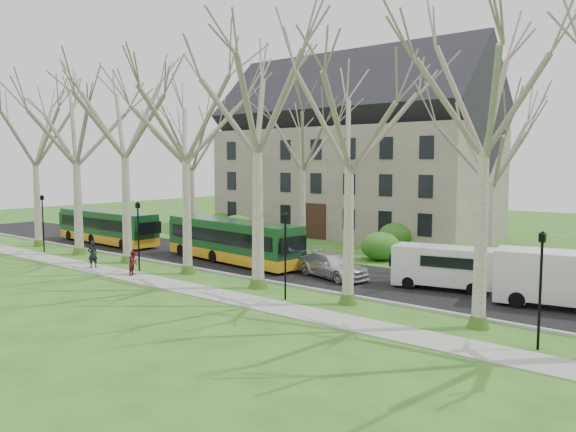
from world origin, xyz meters
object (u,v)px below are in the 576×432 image
object	(u,v)px
bus_lead	(107,227)
pedestrian_b	(134,263)
van_b	(565,280)
pedestrian_a	(93,254)
van_a	(443,268)
bus_follow	(232,240)
sedan	(333,265)

from	to	relation	value
bus_lead	pedestrian_b	bearing A→B (deg)	-25.69
van_b	pedestrian_a	world-z (taller)	van_b
van_a	pedestrian_b	bearing A→B (deg)	-165.28
pedestrian_a	pedestrian_b	world-z (taller)	pedestrian_a
van_b	van_a	bearing A→B (deg)	167.47
bus_follow	pedestrian_b	size ratio (longest dim) A/B	7.96
sedan	van_a	size ratio (longest dim) A/B	0.96
pedestrian_a	bus_lead	bearing A→B (deg)	-121.44
bus_follow	van_b	distance (m)	20.79
bus_lead	pedestrian_a	size ratio (longest dim) A/B	6.36
bus_follow	pedestrian_a	xyz separation A→B (m)	(-5.45, -7.24, -0.59)
van_a	van_b	bearing A→B (deg)	-15.00
bus_lead	bus_follow	distance (m)	14.37
pedestrian_a	pedestrian_b	size ratio (longest dim) A/B	1.20
van_b	pedestrian_a	size ratio (longest dim) A/B	3.41
van_b	sedan	bearing A→B (deg)	174.73
sedan	pedestrian_b	xyz separation A→B (m)	(-9.78, -6.98, 0.01)
bus_lead	sedan	distance (m)	22.73
bus_follow	pedestrian_a	distance (m)	9.08
sedan	pedestrian_a	world-z (taller)	pedestrian_a
bus_lead	pedestrian_b	world-z (taller)	bus_lead
sedan	pedestrian_a	distance (m)	15.58
sedan	van_b	xyz separation A→B (m)	(12.41, 1.02, 0.59)
sedan	van_b	world-z (taller)	van_b
bus_lead	pedestrian_a	world-z (taller)	bus_lead
sedan	pedestrian_a	xyz separation A→B (m)	(-13.80, -7.23, 0.16)
sedan	van_a	bearing A→B (deg)	-62.80
pedestrian_a	van_a	bearing A→B (deg)	119.29
bus_follow	van_a	distance (m)	14.74
bus_lead	sedan	size ratio (longest dim) A/B	2.25
sedan	pedestrian_b	distance (m)	12.01
van_a	pedestrian_b	distance (m)	18.11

